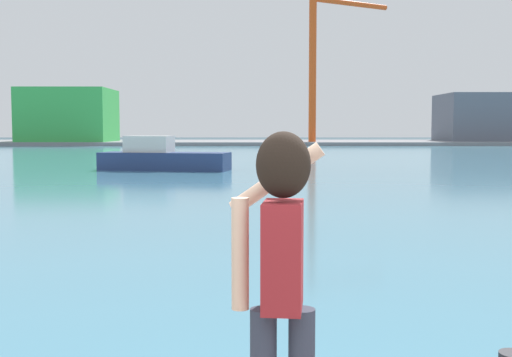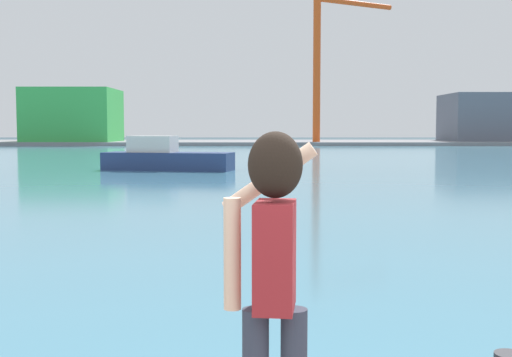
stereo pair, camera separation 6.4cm
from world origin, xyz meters
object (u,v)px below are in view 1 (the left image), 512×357
at_px(person_photographer, 281,262).
at_px(port_crane, 322,52).
at_px(warehouse_left, 69,115).
at_px(boat_moored, 162,158).
at_px(warehouse_right, 493,118).

height_order(person_photographer, port_crane, port_crane).
bearing_deg(port_crane, warehouse_left, 175.80).
relative_size(person_photographer, boat_moored, 0.23).
bearing_deg(person_photographer, boat_moored, 15.48).
bearing_deg(boat_moored, port_crane, 85.98).
distance_m(warehouse_left, warehouse_right, 60.63).
height_order(warehouse_left, port_crane, port_crane).
distance_m(person_photographer, boat_moored, 33.21).
bearing_deg(warehouse_right, boat_moored, -124.54).
relative_size(boat_moored, warehouse_right, 0.50).
height_order(boat_moored, port_crane, port_crane).
bearing_deg(port_crane, warehouse_right, 13.09).
distance_m(boat_moored, port_crane, 55.56).
relative_size(person_photographer, port_crane, 0.09).
height_order(warehouse_right, port_crane, port_crane).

